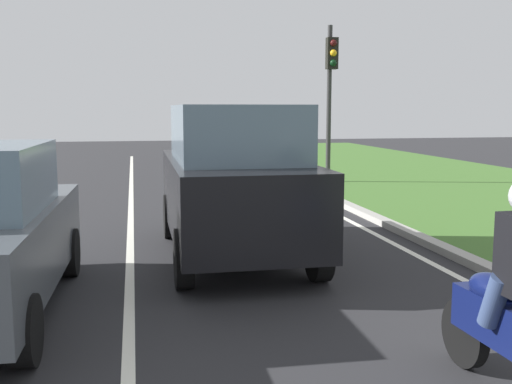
{
  "coord_description": "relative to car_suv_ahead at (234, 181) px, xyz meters",
  "views": [
    {
      "loc": [
        -0.6,
        0.89,
        2.23
      ],
      "look_at": [
        0.88,
        8.18,
        1.2
      ],
      "focal_mm": 42.4,
      "sensor_mm": 36.0,
      "label": 1
    }
  ],
  "objects": [
    {
      "name": "lane_line_center",
      "position": [
        -1.55,
        4.28,
        -1.16
      ],
      "size": [
        0.12,
        32.0,
        0.01
      ],
      "primitive_type": "cube",
      "color": "silver",
      "rests_on": "ground"
    },
    {
      "name": "traffic_light_near_right",
      "position": [
        4.25,
        8.32,
        1.91
      ],
      "size": [
        0.32,
        0.5,
        4.64
      ],
      "color": "#2D2D2D",
      "rests_on": "ground"
    },
    {
      "name": "lane_line_right_edge",
      "position": [
        2.75,
        4.28,
        -1.16
      ],
      "size": [
        0.12,
        32.0,
        0.01
      ],
      "primitive_type": "cube",
      "color": "silver",
      "rests_on": "ground"
    },
    {
      "name": "car_suv_ahead",
      "position": [
        0.0,
        0.0,
        0.0
      ],
      "size": [
        2.0,
        4.51,
        2.28
      ],
      "rotation": [
        0.0,
        0.0,
        -0.01
      ],
      "color": "black",
      "rests_on": "ground"
    },
    {
      "name": "curb_right",
      "position": [
        3.25,
        4.28,
        -1.11
      ],
      "size": [
        0.24,
        48.0,
        0.12
      ],
      "primitive_type": "cube",
      "color": "#9E9B93",
      "rests_on": "ground"
    },
    {
      "name": "ground_plane",
      "position": [
        -0.85,
        4.28,
        -1.17
      ],
      "size": [
        60.0,
        60.0,
        0.0
      ],
      "primitive_type": "plane",
      "color": "#262628"
    }
  ]
}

